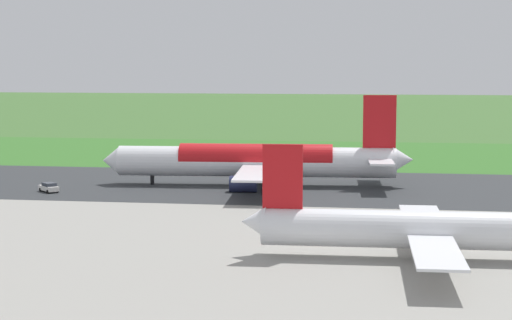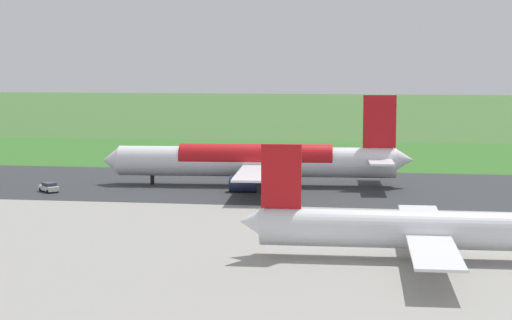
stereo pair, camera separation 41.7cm
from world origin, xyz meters
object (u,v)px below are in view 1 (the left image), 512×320
no_stopping_sign (366,149)px  traffic_cone_orange (333,158)px  airliner_parked_mid (434,229)px  service_car_followme (49,187)px  airliner_main (258,161)px

no_stopping_sign → traffic_cone_orange: 9.72m
airliner_parked_mid → traffic_cone_orange: (16.42, -95.07, -3.16)m
traffic_cone_orange → service_car_followme: bearing=51.2°
airliner_parked_mid → no_stopping_sign: size_ratio=15.28×
airliner_main → traffic_cone_orange: 43.33m
airliner_parked_mid → traffic_cone_orange: 96.53m
airliner_main → no_stopping_sign: airliner_main is taller
service_car_followme → no_stopping_sign: bearing=-129.7°
airliner_main → airliner_parked_mid: (-27.00, 53.26, -0.92)m
service_car_followme → airliner_main: bearing=-159.4°
no_stopping_sign → traffic_cone_orange: no_stopping_sign is taller
airliner_parked_mid → service_car_followme: 72.70m
airliner_main → traffic_cone_orange: airliner_main is taller
no_stopping_sign → traffic_cone_orange: bearing=44.0°
no_stopping_sign → traffic_cone_orange: (6.92, 6.69, -1.39)m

